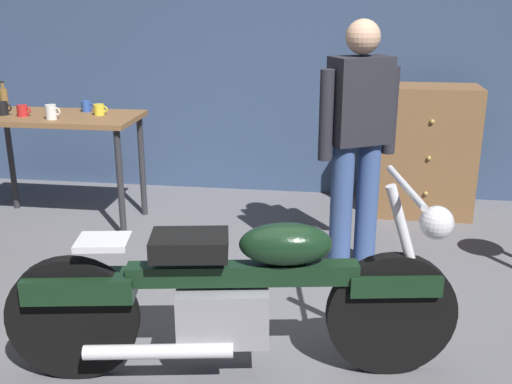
# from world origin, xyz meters

# --- Properties ---
(ground_plane) EXTENTS (12.00, 12.00, 0.00)m
(ground_plane) POSITION_xyz_m (0.00, 0.00, 0.00)
(ground_plane) COLOR slate
(back_wall) EXTENTS (8.00, 0.12, 3.10)m
(back_wall) POSITION_xyz_m (0.00, 2.80, 1.55)
(back_wall) COLOR #384C70
(back_wall) RESTS_ON ground_plane
(workbench) EXTENTS (1.30, 0.64, 0.90)m
(workbench) POSITION_xyz_m (-1.73, 1.66, 0.79)
(workbench) COLOR brown
(workbench) RESTS_ON ground_plane
(motorcycle) EXTENTS (2.17, 0.72, 1.00)m
(motorcycle) POSITION_xyz_m (0.05, -0.25, 0.45)
(motorcycle) COLOR black
(motorcycle) RESTS_ON ground_plane
(person_standing) EXTENTS (0.51, 0.38, 1.67)m
(person_standing) POSITION_xyz_m (0.62, 1.13, 0.93)
(person_standing) COLOR #3A548E
(person_standing) RESTS_ON ground_plane
(wooden_dresser) EXTENTS (0.80, 0.47, 1.10)m
(wooden_dresser) POSITION_xyz_m (1.22, 2.30, 0.55)
(wooden_dresser) COLOR brown
(wooden_dresser) RESTS_ON ground_plane
(mug_yellow_tall) EXTENTS (0.12, 0.08, 0.09)m
(mug_yellow_tall) POSITION_xyz_m (-1.39, 1.71, 0.94)
(mug_yellow_tall) COLOR yellow
(mug_yellow_tall) RESTS_ON workbench
(mug_red_diner) EXTENTS (0.11, 0.08, 0.09)m
(mug_red_diner) POSITION_xyz_m (-1.96, 1.58, 0.94)
(mug_red_diner) COLOR red
(mug_red_diner) RESTS_ON workbench
(mug_blue_enamel) EXTENTS (0.10, 0.07, 0.09)m
(mug_blue_enamel) POSITION_xyz_m (-1.54, 1.83, 0.94)
(mug_blue_enamel) COLOR #2D51AD
(mug_blue_enamel) RESTS_ON workbench
(mug_white_ceramic) EXTENTS (0.12, 0.08, 0.11)m
(mug_white_ceramic) POSITION_xyz_m (-1.68, 1.49, 0.96)
(mug_white_ceramic) COLOR white
(mug_white_ceramic) RESTS_ON workbench
(mug_black_matte) EXTENTS (0.12, 0.08, 0.11)m
(mug_black_matte) POSITION_xyz_m (-2.14, 1.60, 0.95)
(mug_black_matte) COLOR black
(mug_black_matte) RESTS_ON workbench
(bottle) EXTENTS (0.06, 0.06, 0.24)m
(bottle) POSITION_xyz_m (-2.22, 1.78, 1.00)
(bottle) COLOR olive
(bottle) RESTS_ON workbench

